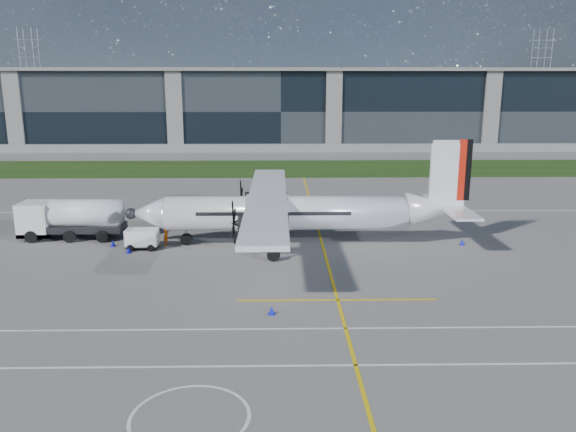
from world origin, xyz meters
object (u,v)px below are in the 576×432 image
object	(u,v)px
ground_crew_person	(166,234)
safety_cone_tail	(462,242)
pylon_west	(31,76)
safety_cone_nose_port	(128,250)
safety_cone_fwd	(113,243)
pylon_east	(539,77)
safety_cone_portwing	(272,310)
turboprop_aircraft	(299,193)
fuel_tanker_truck	(64,219)
baggage_tug	(142,239)

from	to	relation	value
ground_crew_person	safety_cone_tail	bearing A→B (deg)	-96.44
pylon_west	safety_cone_nose_port	xyz separation A→B (m)	(67.98, -146.14, -14.75)
safety_cone_fwd	safety_cone_tail	world-z (taller)	same
pylon_east	safety_cone_tail	distance (m)	161.45
pylon_west	ground_crew_person	distance (m)	160.97
pylon_west	safety_cone_portwing	distance (m)	177.34
safety_cone_tail	safety_cone_portwing	bearing A→B (deg)	-137.93
turboprop_aircraft	safety_cone_tail	world-z (taller)	turboprop_aircraft
pylon_east	ground_crew_person	bearing A→B (deg)	-123.28
safety_cone_fwd	safety_cone_nose_port	size ratio (longest dim) A/B	1.00
fuel_tanker_truck	safety_cone_fwd	size ratio (longest dim) A/B	17.70
baggage_tug	safety_cone_nose_port	world-z (taller)	baggage_tug
turboprop_aircraft	safety_cone_tail	distance (m)	13.72
safety_cone_fwd	safety_cone_nose_port	world-z (taller)	same
safety_cone_portwing	safety_cone_tail	bearing A→B (deg)	42.07
turboprop_aircraft	pylon_west	bearing A→B (deg)	119.40
baggage_tug	safety_cone_tail	xyz separation A→B (m)	(25.44, 0.61, -0.54)
pylon_west	turboprop_aircraft	xyz separation A→B (m)	(81.10, -143.96, -10.79)
pylon_east	safety_cone_tail	world-z (taller)	pylon_east
pylon_east	safety_cone_portwing	size ratio (longest dim) A/B	60.00
turboprop_aircraft	fuel_tanker_truck	distance (m)	19.74
safety_cone_portwing	safety_cone_nose_port	bearing A→B (deg)	132.93
pylon_west	pylon_east	distance (m)	165.00
turboprop_aircraft	baggage_tug	world-z (taller)	turboprop_aircraft
fuel_tanker_truck	safety_cone_portwing	xyz separation A→B (m)	(17.42, -16.24, -1.41)
safety_cone_nose_port	turboprop_aircraft	bearing A→B (deg)	9.41
fuel_tanker_truck	baggage_tug	world-z (taller)	fuel_tanker_truck
safety_cone_portwing	safety_cone_nose_port	size ratio (longest dim) A/B	1.00
ground_crew_person	safety_cone_nose_port	world-z (taller)	ground_crew_person
pylon_west	fuel_tanker_truck	bearing A→B (deg)	-66.51
pylon_east	turboprop_aircraft	xyz separation A→B (m)	(-83.90, -143.96, -10.79)
safety_cone_fwd	pylon_west	bearing A→B (deg)	114.67
pylon_west	baggage_tug	world-z (taller)	pylon_west
pylon_west	fuel_tanker_truck	world-z (taller)	pylon_west
fuel_tanker_truck	safety_cone_nose_port	size ratio (longest dim) A/B	17.70
pylon_west	safety_cone_nose_port	bearing A→B (deg)	-65.05
turboprop_aircraft	safety_cone_nose_port	size ratio (longest dim) A/B	56.16
ground_crew_person	pylon_east	bearing A→B (deg)	-38.94
safety_cone_portwing	fuel_tanker_truck	bearing A→B (deg)	137.00
turboprop_aircraft	ground_crew_person	bearing A→B (deg)	-179.59
baggage_tug	safety_cone_fwd	xyz separation A→B (m)	(-2.55, 0.74, -0.54)
pylon_east	ground_crew_person	size ratio (longest dim) A/B	16.06
baggage_tug	safety_cone_tail	size ratio (longest dim) A/B	5.26
fuel_tanker_truck	safety_cone_nose_port	distance (m)	7.80
pylon_west	ground_crew_person	xyz separation A→B (m)	(70.46, -144.04, -14.07)
safety_cone_portwing	safety_cone_tail	size ratio (longest dim) A/B	1.00
safety_cone_nose_port	pylon_west	bearing A→B (deg)	114.95
safety_cone_nose_port	safety_cone_portwing	bearing A→B (deg)	-47.07
fuel_tanker_truck	baggage_tug	size ratio (longest dim) A/B	3.36
fuel_tanker_truck	ground_crew_person	distance (m)	9.12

